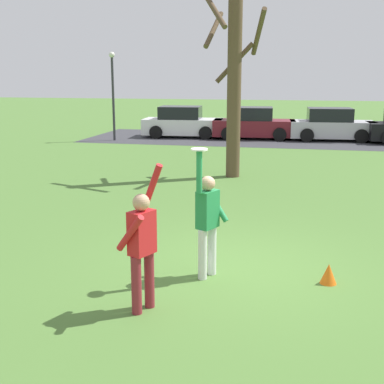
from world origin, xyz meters
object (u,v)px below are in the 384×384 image
object	(u,v)px
parked_car_maroon	(253,124)
field_cone_orange	(329,274)
person_defender	(142,242)
parked_car_white	(183,123)
parked_car_silver	(331,126)
person_catcher	(208,218)
frisbee_disc	(199,149)
bare_tree_tall	(234,68)
lamppost_by_lot	(113,87)

from	to	relation	value
parked_car_maroon	field_cone_orange	world-z (taller)	parked_car_maroon
person_defender	parked_car_white	size ratio (longest dim) A/B	0.48
parked_car_silver	person_defender	bearing A→B (deg)	-103.81
person_catcher	parked_car_maroon	size ratio (longest dim) A/B	0.49
person_defender	frisbee_disc	world-z (taller)	frisbee_disc
person_catcher	parked_car_maroon	distance (m)	18.59
bare_tree_tall	lamppost_by_lot	bearing A→B (deg)	131.09
person_catcher	lamppost_by_lot	size ratio (longest dim) A/B	0.49
parked_car_maroon	lamppost_by_lot	bearing A→B (deg)	-166.12
parked_car_white	lamppost_by_lot	size ratio (longest dim) A/B	0.99
frisbee_disc	lamppost_by_lot	world-z (taller)	lamppost_by_lot
frisbee_disc	parked_car_maroon	distance (m)	18.83
field_cone_orange	parked_car_silver	bearing A→B (deg)	87.26
person_catcher	parked_car_white	distance (m)	19.08
parked_car_white	lamppost_by_lot	world-z (taller)	lamppost_by_lot
frisbee_disc	parked_car_maroon	world-z (taller)	frisbee_disc
parked_car_white	person_defender	bearing A→B (deg)	-82.44
frisbee_disc	parked_car_maroon	xyz separation A→B (m)	(-0.96, 18.76, -1.37)
parked_car_silver	bare_tree_tall	size ratio (longest dim) A/B	0.65
bare_tree_tall	person_catcher	bearing A→B (deg)	-84.87
parked_car_maroon	person_catcher	bearing A→B (deg)	-90.86
person_catcher	field_cone_orange	distance (m)	2.07
parked_car_white	frisbee_disc	bearing A→B (deg)	-80.15
person_defender	parked_car_maroon	size ratio (longest dim) A/B	0.48
frisbee_disc	parked_car_silver	size ratio (longest dim) A/B	0.06
bare_tree_tall	frisbee_disc	bearing A→B (deg)	-85.62
person_catcher	parked_car_white	size ratio (longest dim) A/B	0.49
parked_car_maroon	lamppost_by_lot	distance (m)	7.26
bare_tree_tall	field_cone_orange	distance (m)	9.27
parked_car_silver	field_cone_orange	xyz separation A→B (m)	(-0.89, -18.59, -0.57)
parked_car_white	parked_car_maroon	size ratio (longest dim) A/B	1.00
bare_tree_tall	parked_car_maroon	bearing A→B (deg)	91.72
person_defender	bare_tree_tall	world-z (taller)	bare_tree_tall
parked_car_white	parked_car_maroon	xyz separation A→B (m)	(3.69, 0.08, 0.00)
frisbee_disc	field_cone_orange	distance (m)	2.79
person_defender	lamppost_by_lot	size ratio (longest dim) A/B	0.48
parked_car_white	parked_car_maroon	distance (m)	3.69
parked_car_silver	field_cone_orange	world-z (taller)	parked_car_silver
parked_car_maroon	person_defender	bearing A→B (deg)	-92.92
parked_car_maroon	parked_car_silver	world-z (taller)	same
person_defender	lamppost_by_lot	xyz separation A→B (m)	(-7.09, 17.77, 1.60)
parked_car_white	lamppost_by_lot	bearing A→B (deg)	-149.12
field_cone_orange	parked_car_white	bearing A→B (deg)	109.88
parked_car_maroon	frisbee_disc	bearing A→B (deg)	-91.18
person_catcher	person_defender	xyz separation A→B (m)	(-0.64, -1.38, -0.00)
frisbee_disc	parked_car_maroon	bearing A→B (deg)	92.94
frisbee_disc	parked_car_silver	bearing A→B (deg)	81.33
bare_tree_tall	parked_car_white	bearing A→B (deg)	111.57
person_catcher	person_defender	world-z (taller)	person_catcher
field_cone_orange	person_defender	bearing A→B (deg)	-149.53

